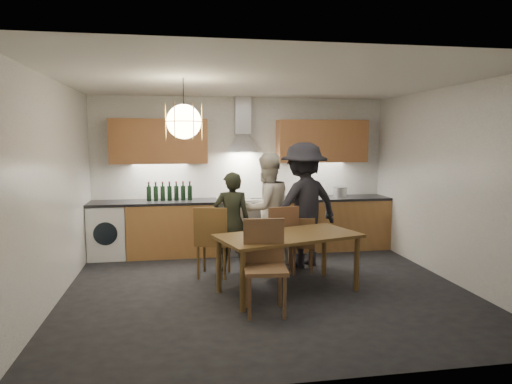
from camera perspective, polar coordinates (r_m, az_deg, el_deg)
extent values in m
plane|color=black|center=(5.93, 1.28, -12.03)|extent=(5.00, 5.00, 0.00)
cube|color=white|center=(7.86, -1.82, 2.28)|extent=(5.00, 0.02, 2.60)
cube|color=white|center=(3.49, 8.40, -3.35)|extent=(5.00, 0.02, 2.60)
cube|color=white|center=(5.73, -24.04, 0.05)|extent=(0.02, 4.50, 2.60)
cube|color=white|center=(6.60, 23.15, 0.90)|extent=(0.02, 4.50, 2.60)
cube|color=silver|center=(5.66, 1.35, 13.75)|extent=(5.00, 4.50, 0.02)
cube|color=#BC8448|center=(7.61, -10.30, -4.58)|extent=(1.45, 0.60, 0.86)
cube|color=#BC8448|center=(8.03, 9.02, -3.97)|extent=(2.05, 0.60, 0.86)
cube|color=white|center=(7.69, -17.98, -4.72)|extent=(0.58, 0.58, 0.85)
cube|color=black|center=(7.55, -12.65, -1.27)|extent=(2.05, 0.62, 0.04)
cube|color=black|center=(7.96, 9.08, -0.79)|extent=(2.05, 0.62, 0.04)
cube|color=silver|center=(7.69, -1.48, -4.59)|extent=(0.90, 0.60, 0.80)
cube|color=black|center=(7.42, -1.17, -5.16)|extent=(0.78, 0.02, 0.42)
cube|color=slate|center=(7.62, -1.49, -1.34)|extent=(0.90, 0.60, 0.08)
cube|color=silver|center=(7.35, -1.20, -1.16)|extent=(0.90, 0.08, 0.04)
cube|color=#BB7B47|center=(7.60, -12.04, 6.21)|extent=(1.55, 0.35, 0.72)
cube|color=#BB7B47|center=(7.98, 8.24, 6.31)|extent=(1.55, 0.35, 0.72)
cube|color=silver|center=(7.72, -1.71, 9.55)|extent=(0.26, 0.22, 0.62)
cylinder|color=black|center=(5.44, -9.06, 11.31)|extent=(0.01, 0.01, 0.50)
sphere|color=#FFE0A5|center=(5.42, -9.01, 8.68)|extent=(0.40, 0.40, 0.40)
torus|color=gold|center=(5.42, -9.01, 8.68)|extent=(0.43, 0.43, 0.01)
cube|color=brown|center=(5.67, 4.08, -5.50)|extent=(1.90, 1.32, 0.04)
cylinder|color=brown|center=(5.11, -1.68, -11.09)|extent=(0.07, 0.07, 0.69)
cylinder|color=brown|center=(5.73, -4.66, -9.12)|extent=(0.07, 0.07, 0.69)
cylinder|color=brown|center=(5.91, 12.49, -8.78)|extent=(0.07, 0.07, 0.69)
cylinder|color=brown|center=(6.45, 8.52, -7.37)|extent=(0.07, 0.07, 0.69)
cube|color=brown|center=(6.38, -5.30, -6.24)|extent=(0.55, 0.55, 0.04)
cube|color=brown|center=(6.14, -5.72, -4.24)|extent=(0.44, 0.17, 0.49)
cylinder|color=brown|center=(6.58, -3.39, -8.07)|extent=(0.04, 0.04, 0.46)
cylinder|color=brown|center=(6.24, -3.98, -8.90)|extent=(0.04, 0.04, 0.46)
cylinder|color=brown|center=(6.65, -6.49, -7.94)|extent=(0.04, 0.04, 0.46)
cylinder|color=brown|center=(6.31, -7.24, -8.75)|extent=(0.04, 0.04, 0.46)
cube|color=brown|center=(6.47, 2.66, -6.07)|extent=(0.54, 0.54, 0.04)
cube|color=brown|center=(6.24, 3.48, -4.08)|extent=(0.44, 0.15, 0.49)
cylinder|color=brown|center=(6.76, 3.36, -7.68)|extent=(0.04, 0.04, 0.45)
cylinder|color=brown|center=(6.46, 4.81, -8.39)|extent=(0.04, 0.04, 0.45)
cylinder|color=brown|center=(6.61, 0.55, -7.99)|extent=(0.04, 0.04, 0.45)
cylinder|color=brown|center=(6.30, 1.89, -8.75)|extent=(0.04, 0.04, 0.45)
cube|color=brown|center=(6.63, 5.64, -6.58)|extent=(0.42, 0.42, 0.03)
cube|color=brown|center=(6.43, 5.78, -5.05)|extent=(0.36, 0.10, 0.39)
cylinder|color=brown|center=(6.83, 6.75, -7.93)|extent=(0.03, 0.03, 0.37)
cylinder|color=brown|center=(6.56, 7.01, -8.57)|extent=(0.03, 0.03, 0.37)
cylinder|color=brown|center=(6.81, 4.28, -7.95)|extent=(0.03, 0.03, 0.37)
cylinder|color=brown|center=(6.53, 4.44, -8.60)|extent=(0.03, 0.03, 0.37)
cube|color=brown|center=(5.02, 1.19, -9.66)|extent=(0.50, 0.50, 0.04)
cube|color=brown|center=(5.15, 0.97, -6.10)|extent=(0.46, 0.09, 0.50)
cylinder|color=brown|center=(4.91, -0.82, -13.20)|extent=(0.04, 0.04, 0.47)
cylinder|color=brown|center=(5.26, -1.08, -11.82)|extent=(0.04, 0.04, 0.47)
cylinder|color=brown|center=(4.94, 3.60, -13.06)|extent=(0.04, 0.04, 0.47)
cylinder|color=brown|center=(5.29, 3.03, -11.71)|extent=(0.04, 0.04, 0.47)
imported|color=black|center=(6.58, -3.02, -3.71)|extent=(0.55, 0.38, 1.44)
imported|color=beige|center=(6.85, 1.34, -2.18)|extent=(1.00, 0.90, 1.69)
imported|color=black|center=(6.84, 5.95, -1.59)|extent=(1.36, 1.06, 1.85)
imported|color=silver|center=(7.72, 5.26, -0.51)|extent=(0.44, 0.44, 0.08)
cylinder|color=silver|center=(8.05, 10.46, -0.01)|extent=(0.27, 0.27, 0.16)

